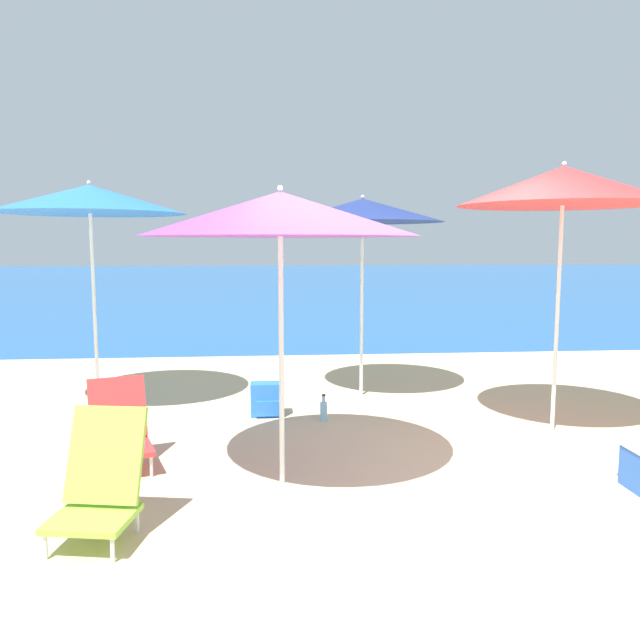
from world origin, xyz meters
The scene contains 10 objects.
ground_plane centered at (0.00, 0.00, 0.00)m, with size 60.00×60.00×0.00m, color #D1BA89.
sea_water centered at (0.00, 25.35, 0.00)m, with size 60.00×40.00×0.01m.
beach_umbrella_navy centered at (0.02, 2.76, 2.07)m, with size 1.79×1.79×2.25m.
beach_umbrella_red centered at (1.57, 1.25, 2.22)m, with size 1.84×1.84×2.43m.
beach_umbrella_blue centered at (-2.82, 2.46, 2.16)m, with size 1.93×1.93×2.35m.
beach_umbrella_purple centered at (-0.94, 0.20, 1.91)m, with size 1.93×1.93×2.11m.
beach_chair_red centered at (-2.18, 0.64, 0.30)m, with size 0.59×0.67×0.67m.
beach_chair_lime centered at (-2.02, -0.54, 0.34)m, with size 0.53×0.60×0.74m.
backpack_blue centered at (-1.05, 1.99, 0.16)m, with size 0.33×0.23×0.33m.
water_bottle centered at (-0.50, 1.75, 0.10)m, with size 0.07×0.07×0.26m.
Camera 1 is at (-1.04, -4.13, 1.71)m, focal length 35.00 mm.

